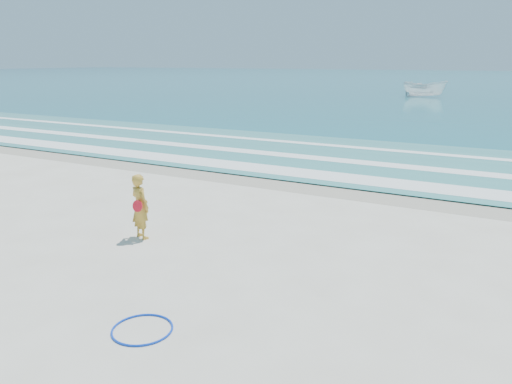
% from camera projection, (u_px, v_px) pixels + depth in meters
% --- Properties ---
extents(ground, '(400.00, 400.00, 0.00)m').
position_uv_depth(ground, '(136.00, 297.00, 8.73)').
color(ground, silver).
rests_on(ground, ground).
extents(wet_sand, '(400.00, 2.40, 0.00)m').
position_uv_depth(wet_sand, '(322.00, 186.00, 16.38)').
color(wet_sand, '#B2A893').
rests_on(wet_sand, ground).
extents(ocean, '(400.00, 190.00, 0.04)m').
position_uv_depth(ocean, '(498.00, 81.00, 98.03)').
color(ocean, '#19727F').
rests_on(ocean, ground).
extents(shallow, '(400.00, 10.00, 0.01)m').
position_uv_depth(shallow, '(365.00, 159.00, 20.62)').
color(shallow, '#59B7AD').
rests_on(shallow, ocean).
extents(foam_near, '(400.00, 1.40, 0.01)m').
position_uv_depth(foam_near, '(335.00, 177.00, 17.47)').
color(foam_near, white).
rests_on(foam_near, shallow).
extents(foam_mid, '(400.00, 0.90, 0.01)m').
position_uv_depth(foam_mid, '(360.00, 162.00, 19.94)').
color(foam_mid, white).
rests_on(foam_mid, shallow).
extents(foam_far, '(400.00, 0.60, 0.01)m').
position_uv_depth(foam_far, '(381.00, 149.00, 22.75)').
color(foam_far, white).
rests_on(foam_far, shallow).
extents(hoop, '(1.24, 1.24, 0.03)m').
position_uv_depth(hoop, '(142.00, 329.00, 7.65)').
color(hoop, '#0B38C9').
rests_on(hoop, ground).
extents(boat, '(4.68, 1.86, 1.79)m').
position_uv_depth(boat, '(425.00, 89.00, 54.55)').
color(boat, white).
rests_on(boat, ocean).
extents(woman, '(0.64, 0.52, 1.52)m').
position_uv_depth(woman, '(140.00, 206.00, 11.45)').
color(woman, gold).
rests_on(woman, ground).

